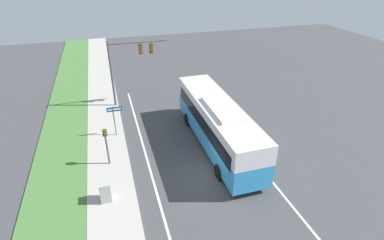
{
  "coord_description": "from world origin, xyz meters",
  "views": [
    {
      "loc": [
        -5.52,
        -14.26,
        12.53
      ],
      "look_at": [
        0.09,
        4.32,
        1.88
      ],
      "focal_mm": 28.0,
      "sensor_mm": 36.0,
      "label": 1
    }
  ],
  "objects_px": {
    "bus": "(217,122)",
    "signal_gantry": "(128,60)",
    "street_sign": "(114,116)",
    "pedestrian_signal": "(106,141)",
    "utility_cabinet": "(105,192)"
  },
  "relations": [
    {
      "from": "street_sign",
      "to": "utility_cabinet",
      "type": "relative_size",
      "value": 2.09
    },
    {
      "from": "signal_gantry",
      "to": "utility_cabinet",
      "type": "height_order",
      "value": "signal_gantry"
    },
    {
      "from": "street_sign",
      "to": "pedestrian_signal",
      "type": "bearing_deg",
      "value": -101.99
    },
    {
      "from": "pedestrian_signal",
      "to": "street_sign",
      "type": "height_order",
      "value": "pedestrian_signal"
    },
    {
      "from": "pedestrian_signal",
      "to": "utility_cabinet",
      "type": "height_order",
      "value": "pedestrian_signal"
    },
    {
      "from": "pedestrian_signal",
      "to": "utility_cabinet",
      "type": "xyz_separation_m",
      "value": [
        -0.36,
        -3.54,
        -1.17
      ]
    },
    {
      "from": "signal_gantry",
      "to": "street_sign",
      "type": "xyz_separation_m",
      "value": [
        -1.89,
        -5.53,
        -2.57
      ]
    },
    {
      "from": "signal_gantry",
      "to": "utility_cabinet",
      "type": "bearing_deg",
      "value": -103.39
    },
    {
      "from": "pedestrian_signal",
      "to": "utility_cabinet",
      "type": "bearing_deg",
      "value": -95.82
    },
    {
      "from": "bus",
      "to": "signal_gantry",
      "type": "distance_m",
      "value": 10.66
    },
    {
      "from": "bus",
      "to": "street_sign",
      "type": "xyz_separation_m",
      "value": [
        -7.06,
        3.5,
        -0.24
      ]
    },
    {
      "from": "bus",
      "to": "pedestrian_signal",
      "type": "relative_size",
      "value": 4.24
    },
    {
      "from": "signal_gantry",
      "to": "pedestrian_signal",
      "type": "height_order",
      "value": "signal_gantry"
    },
    {
      "from": "bus",
      "to": "utility_cabinet",
      "type": "relative_size",
      "value": 9.47
    },
    {
      "from": "utility_cabinet",
      "to": "bus",
      "type": "bearing_deg",
      "value": 24.35
    }
  ]
}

